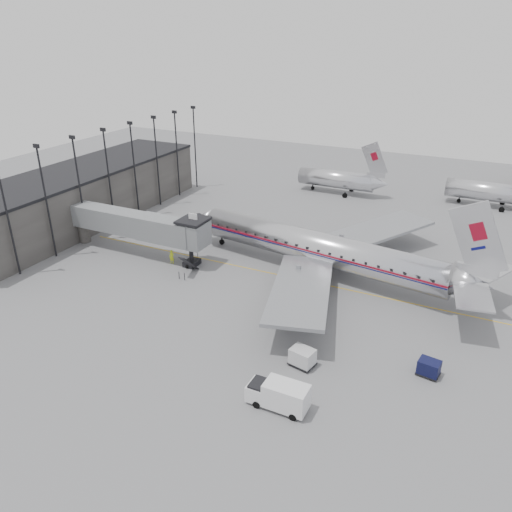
{
  "coord_description": "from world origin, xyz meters",
  "views": [
    {
      "loc": [
        23.87,
        -45.64,
        28.45
      ],
      "look_at": [
        0.02,
        3.61,
        3.2
      ],
      "focal_mm": 35.0,
      "sensor_mm": 36.0,
      "label": 1
    }
  ],
  "objects_px": {
    "baggage_cart_navy": "(429,368)",
    "baggage_cart_white": "(302,357)",
    "airliner": "(324,249)",
    "service_van": "(279,394)",
    "ramp_worker": "(172,257)"
  },
  "relations": [
    {
      "from": "baggage_cart_navy",
      "to": "baggage_cart_white",
      "type": "bearing_deg",
      "value": -152.55
    },
    {
      "from": "airliner",
      "to": "baggage_cart_white",
      "type": "relative_size",
      "value": 16.22
    },
    {
      "from": "service_van",
      "to": "ramp_worker",
      "type": "bearing_deg",
      "value": 141.52
    },
    {
      "from": "baggage_cart_white",
      "to": "airliner",
      "type": "bearing_deg",
      "value": 115.11
    },
    {
      "from": "airliner",
      "to": "ramp_worker",
      "type": "relative_size",
      "value": 22.04
    },
    {
      "from": "airliner",
      "to": "ramp_worker",
      "type": "xyz_separation_m",
      "value": [
        -18.81,
        -5.88,
        -2.34
      ]
    },
    {
      "from": "baggage_cart_navy",
      "to": "airliner",
      "type": "bearing_deg",
      "value": 143.59
    },
    {
      "from": "baggage_cart_white",
      "to": "ramp_worker",
      "type": "xyz_separation_m",
      "value": [
        -23.34,
        13.0,
        -0.0
      ]
    },
    {
      "from": "airliner",
      "to": "baggage_cart_navy",
      "type": "bearing_deg",
      "value": -36.44
    },
    {
      "from": "service_van",
      "to": "baggage_cart_navy",
      "type": "xyz_separation_m",
      "value": [
        10.45,
        9.61,
        -0.45
      ]
    },
    {
      "from": "service_van",
      "to": "baggage_cart_white",
      "type": "height_order",
      "value": "service_van"
    },
    {
      "from": "baggage_cart_white",
      "to": "ramp_worker",
      "type": "height_order",
      "value": "ramp_worker"
    },
    {
      "from": "service_van",
      "to": "baggage_cart_navy",
      "type": "relative_size",
      "value": 2.4
    },
    {
      "from": "service_van",
      "to": "baggage_cart_white",
      "type": "xyz_separation_m",
      "value": [
        -0.22,
        6.0,
        -0.33
      ]
    },
    {
      "from": "service_van",
      "to": "baggage_cart_white",
      "type": "distance_m",
      "value": 6.01
    }
  ]
}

